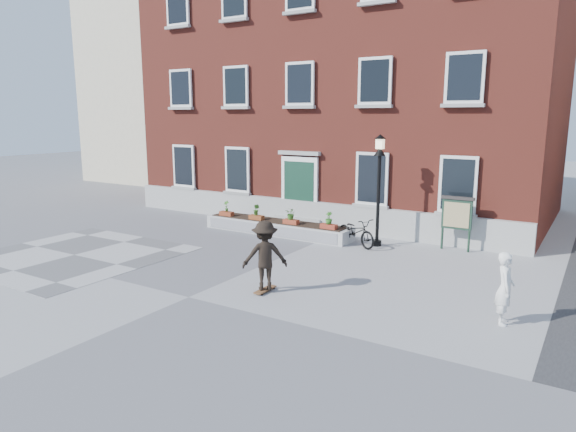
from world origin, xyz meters
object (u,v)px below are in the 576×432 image
Objects in this scene: bystander at (505,288)px; skateboarder at (265,256)px; notice_board at (457,214)px; lamp_post at (379,175)px; bicycle at (356,232)px.

bystander is 0.87× the size of skateboarder.
skateboarder is at bearing -114.44° from notice_board.
bystander is at bearing 10.63° from skateboarder.
bystander is 6.40m from notice_board.
lamp_post is 2.94m from notice_board.
skateboarder is at bearing -153.73° from bicycle.
bystander is 0.88× the size of notice_board.
skateboarder reaches higher than bystander.
lamp_post is 2.10× the size of notice_board.
lamp_post is (-5.05, 5.05, 1.72)m from bystander.
bystander is (5.69, -4.67, 0.31)m from bicycle.
lamp_post reaches higher than skateboarder.
notice_board is at bearing 17.94° from lamp_post.
notice_board is 7.62m from skateboarder.
bystander is at bearing -103.27° from bicycle.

